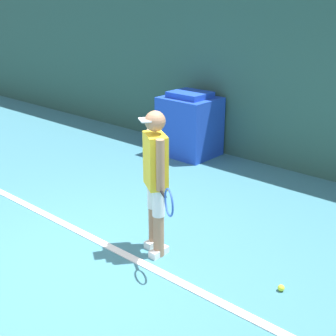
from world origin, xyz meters
name	(u,v)px	position (x,y,z in m)	size (l,w,h in m)	color
ground_plane	(85,262)	(0.00, 0.00, 0.00)	(24.00, 24.00, 0.00)	teal
back_wall	(282,87)	(0.00, 4.13, 1.35)	(24.00, 0.10, 2.70)	#2D564C
court_baseline	(112,248)	(0.00, 0.39, 0.01)	(21.60, 0.10, 0.01)	white
tennis_player	(156,177)	(0.42, 0.70, 0.91)	(0.78, 0.54, 1.63)	#A37556
tennis_ball	(281,288)	(1.87, 0.95, 0.03)	(0.07, 0.07, 0.07)	#D1E533
covered_chair	(190,125)	(-1.48, 3.61, 0.55)	(0.95, 0.82, 1.15)	blue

